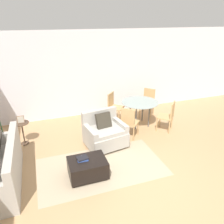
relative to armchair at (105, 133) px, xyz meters
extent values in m
plane|color=tan|center=(0.33, -1.59, -0.36)|extent=(20.00, 20.00, 0.00)
cube|color=white|center=(0.33, 2.14, 1.02)|extent=(12.00, 0.06, 2.75)
cube|color=tan|center=(-0.35, -0.84, -0.36)|extent=(2.78, 1.54, 0.00)
cube|color=brown|center=(-0.35, -1.39, -0.35)|extent=(2.72, 0.05, 0.00)
cube|color=brown|center=(-0.35, -1.17, -0.35)|extent=(2.72, 0.05, 0.00)
cube|color=brown|center=(-0.35, -0.95, -0.35)|extent=(2.72, 0.05, 0.00)
cube|color=brown|center=(-0.35, -0.73, -0.35)|extent=(2.72, 0.05, 0.00)
cube|color=brown|center=(-0.35, -0.51, -0.35)|extent=(2.72, 0.05, 0.00)
cube|color=brown|center=(-0.35, -0.29, -0.35)|extent=(2.72, 0.05, 0.00)
cube|color=#B2ADA3|center=(-2.10, -0.67, 0.29)|extent=(0.14, 1.92, 0.49)
cube|color=#B2ADA3|center=(0.01, -0.04, -0.12)|extent=(1.08, 0.95, 0.36)
cube|color=#B2ADA3|center=(0.01, -0.07, 0.11)|extent=(0.82, 0.79, 0.10)
cube|color=#B2ADA3|center=(-0.05, 0.29, 0.30)|extent=(0.97, 0.27, 0.48)
cube|color=#B2ADA3|center=(-0.41, -0.11, 0.16)|extent=(0.24, 0.75, 0.20)
cube|color=#B2ADA3|center=(0.42, 0.03, 0.16)|extent=(0.24, 0.75, 0.20)
cylinder|color=brown|center=(-0.34, -0.42, -0.33)|extent=(0.05, 0.05, 0.06)
cylinder|color=brown|center=(0.45, -0.29, -0.33)|extent=(0.05, 0.05, 0.06)
cylinder|color=brown|center=(-0.44, 0.21, -0.33)|extent=(0.05, 0.05, 0.06)
cylinder|color=brown|center=(0.35, 0.34, -0.33)|extent=(0.05, 0.05, 0.06)
cube|color=#383328|center=(-0.01, 0.06, 0.34)|extent=(0.41, 0.27, 0.40)
cube|color=black|center=(-0.70, -1.03, -0.14)|extent=(0.78, 0.58, 0.36)
cylinder|color=black|center=(-1.04, -1.27, -0.34)|extent=(0.04, 0.04, 0.04)
cylinder|color=black|center=(-0.36, -1.27, -0.34)|extent=(0.04, 0.04, 0.04)
cylinder|color=black|center=(-1.04, -0.80, -0.34)|extent=(0.04, 0.04, 0.04)
cylinder|color=black|center=(-0.36, -0.80, -0.34)|extent=(0.04, 0.04, 0.04)
cube|color=#2D478C|center=(-0.79, -0.98, 0.05)|extent=(0.23, 0.19, 0.02)
cube|color=black|center=(-0.79, -0.97, 0.07)|extent=(0.24, 0.20, 0.03)
cube|color=#B7B7BC|center=(-0.81, -0.89, 0.04)|extent=(0.12, 0.13, 0.01)
cylinder|color=#333338|center=(-2.55, 0.76, -0.22)|extent=(0.40, 0.40, 0.27)
cylinder|color=black|center=(-2.55, 0.76, -0.10)|extent=(0.37, 0.37, 0.02)
cone|color=#2D6B38|center=(-2.45, 0.75, 0.27)|extent=(0.04, 0.09, 0.73)
cylinder|color=#4C3828|center=(-1.98, 0.78, 0.25)|extent=(0.37, 0.37, 0.02)
cylinder|color=#4C3828|center=(-1.98, 0.78, -0.05)|extent=(0.04, 0.04, 0.58)
cylinder|color=#4C3828|center=(-1.98, 0.78, -0.35)|extent=(0.21, 0.21, 0.02)
cube|color=#8C6647|center=(-1.98, 0.78, 0.35)|extent=(0.17, 0.05, 0.19)
cube|color=#B2A893|center=(-1.98, 0.77, 0.35)|extent=(0.14, 0.04, 0.16)
cube|color=#8C6647|center=(-1.98, 0.80, 0.30)|extent=(0.02, 0.04, 0.09)
cylinder|color=#8C9E99|center=(1.36, 0.77, 0.40)|extent=(1.11, 1.11, 0.01)
cylinder|color=#59595B|center=(1.14, 0.56, 0.02)|extent=(0.04, 0.04, 0.75)
cylinder|color=#59595B|center=(1.57, 0.56, 0.02)|extent=(0.04, 0.04, 0.75)
cylinder|color=#59595B|center=(1.14, 0.99, 0.02)|extent=(0.04, 0.04, 0.75)
cylinder|color=#59595B|center=(1.57, 0.99, 0.02)|extent=(0.04, 0.04, 0.75)
cube|color=tan|center=(0.80, 0.22, 0.08)|extent=(0.59, 0.59, 0.03)
cube|color=tan|center=(0.67, 0.09, 0.32)|extent=(0.29, 0.29, 0.45)
cylinder|color=tan|center=(1.06, 0.22, -0.15)|extent=(0.03, 0.03, 0.42)
cylinder|color=tan|center=(0.80, 0.47, -0.15)|extent=(0.03, 0.03, 0.42)
cylinder|color=tan|center=(0.80, -0.03, -0.15)|extent=(0.03, 0.03, 0.42)
cylinder|color=tan|center=(0.55, 0.22, -0.15)|extent=(0.03, 0.03, 0.42)
cube|color=tan|center=(1.91, 0.22, 0.08)|extent=(0.59, 0.59, 0.03)
cube|color=tan|center=(2.04, 0.09, 0.32)|extent=(0.29, 0.29, 0.45)
cylinder|color=tan|center=(1.91, 0.47, -0.15)|extent=(0.03, 0.03, 0.42)
cylinder|color=tan|center=(1.66, 0.22, -0.15)|extent=(0.03, 0.03, 0.42)
cylinder|color=tan|center=(2.16, 0.22, -0.15)|extent=(0.03, 0.03, 0.42)
cylinder|color=tan|center=(1.91, -0.03, -0.15)|extent=(0.03, 0.03, 0.42)
cube|color=tan|center=(0.80, 1.33, 0.08)|extent=(0.59, 0.59, 0.03)
cube|color=tan|center=(0.67, 1.46, 0.32)|extent=(0.29, 0.29, 0.45)
cylinder|color=tan|center=(0.80, 1.07, -0.15)|extent=(0.03, 0.03, 0.42)
cylinder|color=tan|center=(1.06, 1.33, -0.15)|extent=(0.03, 0.03, 0.42)
cylinder|color=tan|center=(0.55, 1.33, -0.15)|extent=(0.03, 0.03, 0.42)
cylinder|color=tan|center=(0.80, 1.58, -0.15)|extent=(0.03, 0.03, 0.42)
cube|color=tan|center=(1.91, 1.33, 0.08)|extent=(0.59, 0.59, 0.03)
cube|color=tan|center=(2.04, 1.46, 0.32)|extent=(0.29, 0.29, 0.45)
cylinder|color=tan|center=(1.66, 1.33, -0.15)|extent=(0.03, 0.03, 0.42)
cylinder|color=tan|center=(1.91, 1.07, -0.15)|extent=(0.03, 0.03, 0.42)
cylinder|color=tan|center=(1.91, 1.58, -0.15)|extent=(0.03, 0.03, 0.42)
cylinder|color=tan|center=(2.16, 1.33, -0.15)|extent=(0.03, 0.03, 0.42)
camera|label=1|loc=(-1.44, -4.69, 2.74)|focal=35.00mm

